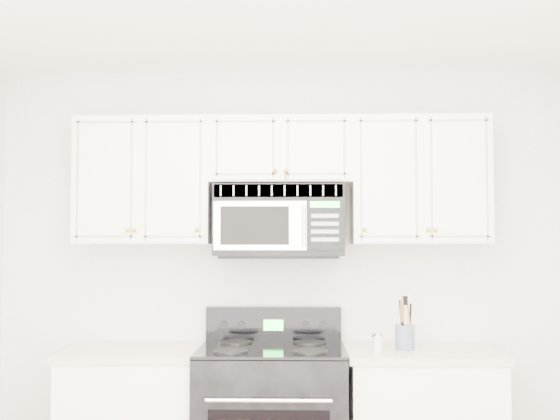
{
  "coord_description": "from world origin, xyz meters",
  "views": [
    {
      "loc": [
        0.11,
        -2.6,
        1.52
      ],
      "look_at": [
        0.0,
        1.3,
        1.71
      ],
      "focal_mm": 45.0,
      "sensor_mm": 36.0,
      "label": 1
    }
  ],
  "objects": [
    {
      "name": "room",
      "position": [
        0.0,
        0.0,
        1.3
      ],
      "size": [
        3.51,
        3.51,
        2.61
      ],
      "color": "#8A614E",
      "rests_on": "ground"
    },
    {
      "name": "upper_cabinets",
      "position": [
        0.0,
        1.58,
        1.93
      ],
      "size": [
        2.44,
        0.37,
        0.75
      ],
      "color": "white",
      "rests_on": "ground"
    },
    {
      "name": "microwave",
      "position": [
        -0.01,
        1.56,
        1.66
      ],
      "size": [
        0.76,
        0.43,
        0.42
      ],
      "color": "black",
      "rests_on": "ground"
    },
    {
      "name": "utensil_crock",
      "position": [
        0.71,
        1.43,
        1.0
      ],
      "size": [
        0.11,
        0.11,
        0.3
      ],
      "color": "slate",
      "rests_on": "base_cabinet_right"
    },
    {
      "name": "shaker_salt",
      "position": [
        0.54,
        1.29,
        0.98
      ],
      "size": [
        0.05,
        0.05,
        0.11
      ],
      "color": "silver",
      "rests_on": "base_cabinet_right"
    },
    {
      "name": "shaker_pepper",
      "position": [
        0.53,
        1.36,
        0.97
      ],
      "size": [
        0.04,
        0.04,
        0.09
      ],
      "color": "silver",
      "rests_on": "base_cabinet_right"
    }
  ]
}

